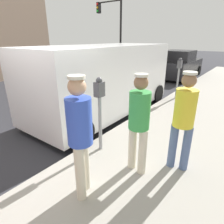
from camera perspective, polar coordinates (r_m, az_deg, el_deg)
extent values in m
plane|color=#2D2D33|center=(4.81, -20.59, -9.45)|extent=(80.00, 80.00, 0.00)
cylinder|color=gray|center=(3.88, -3.57, -3.52)|extent=(0.07, 0.07, 1.15)
cube|color=#4C4C51|center=(3.64, -3.82, 6.77)|extent=(0.14, 0.18, 0.28)
sphere|color=#47474C|center=(3.60, -3.89, 9.39)|extent=(0.12, 0.12, 0.12)
cylinder|color=gray|center=(7.79, 18.94, 8.07)|extent=(0.07, 0.07, 1.15)
cube|color=#4C4C51|center=(7.67, 19.58, 13.26)|extent=(0.14, 0.18, 0.28)
sphere|color=#47474C|center=(7.65, 19.74, 14.52)|extent=(0.12, 0.12, 0.12)
cylinder|color=beige|center=(2.83, -9.48, -17.72)|extent=(0.14, 0.14, 0.86)
cylinder|color=beige|center=(3.00, -8.17, -15.15)|extent=(0.14, 0.14, 0.86)
cylinder|color=blue|center=(2.53, -9.74, -2.82)|extent=(0.34, 0.34, 0.64)
sphere|color=tan|center=(2.38, -10.44, 7.50)|extent=(0.23, 0.23, 0.23)
cylinder|color=silver|center=(2.36, -10.62, 10.23)|extent=(0.22, 0.22, 0.04)
cylinder|color=beige|center=(3.31, 9.08, -11.72)|extent=(0.14, 0.14, 0.82)
cylinder|color=beige|center=(3.42, 6.11, -10.36)|extent=(0.14, 0.14, 0.82)
cylinder|color=green|center=(3.05, 8.21, 0.45)|extent=(0.34, 0.34, 0.61)
sphere|color=#8C6647|center=(2.92, 8.67, 8.69)|extent=(0.22, 0.22, 0.22)
cylinder|color=silver|center=(2.90, 8.79, 10.83)|extent=(0.21, 0.21, 0.04)
cylinder|color=#4C608C|center=(3.59, 21.22, -10.14)|extent=(0.14, 0.14, 0.83)
cylinder|color=#4C608C|center=(3.59, 17.70, -9.60)|extent=(0.14, 0.14, 0.83)
cylinder|color=yellow|center=(3.29, 20.98, 1.06)|extent=(0.34, 0.34, 0.62)
sphere|color=#8C6647|center=(3.17, 22.05, 8.76)|extent=(0.22, 0.22, 0.22)
cylinder|color=silver|center=(3.15, 22.33, 10.74)|extent=(0.21, 0.21, 0.04)
cube|color=white|center=(6.14, -2.29, 10.15)|extent=(2.03, 5.21, 1.96)
cube|color=black|center=(8.12, 8.89, 15.43)|extent=(1.84, 0.09, 0.88)
cylinder|color=black|center=(8.48, 1.42, 7.53)|extent=(0.22, 0.68, 0.68)
cylinder|color=black|center=(7.59, 13.30, 5.32)|extent=(0.22, 0.68, 0.68)
cylinder|color=black|center=(5.77, -22.65, -0.83)|extent=(0.22, 0.68, 0.68)
cylinder|color=black|center=(4.36, -9.19, -6.47)|extent=(0.22, 0.68, 0.68)
cube|color=black|center=(13.16, 19.26, 12.48)|extent=(1.88, 4.43, 0.89)
cube|color=black|center=(12.87, 19.36, 15.64)|extent=(1.63, 2.00, 0.60)
cylinder|color=black|center=(15.02, 17.90, 12.39)|extent=(0.23, 0.60, 0.60)
cylinder|color=black|center=(14.58, 24.39, 11.31)|extent=(0.23, 0.60, 0.60)
cylinder|color=black|center=(11.96, 12.66, 10.86)|extent=(0.23, 0.60, 0.60)
cylinder|color=black|center=(11.41, 20.66, 9.54)|extent=(0.23, 0.60, 0.60)
cylinder|color=black|center=(16.27, 2.59, 22.08)|extent=(0.16, 0.16, 5.20)
cylinder|color=black|center=(17.18, -1.08, 30.09)|extent=(2.40, 0.10, 0.10)
cube|color=black|center=(17.75, -3.98, 28.62)|extent=(0.24, 0.32, 0.80)
sphere|color=red|center=(17.66, -4.42, 29.47)|extent=(0.17, 0.17, 0.17)
sphere|color=yellow|center=(17.62, -4.39, 28.67)|extent=(0.17, 0.17, 0.17)
sphere|color=green|center=(17.59, -4.37, 27.86)|extent=(0.17, 0.17, 0.17)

